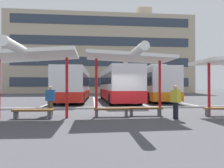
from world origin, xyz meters
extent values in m
plane|color=#47474C|center=(0.00, 0.00, 0.00)|extent=(160.00, 160.00, 0.00)
cube|color=tan|center=(0.00, 35.21, 8.57)|extent=(40.55, 10.69, 17.14)
cube|color=#2D3847|center=(0.00, 29.84, 2.36)|extent=(37.31, 0.08, 1.89)
cube|color=#2D3847|center=(0.00, 29.84, 6.64)|extent=(37.31, 0.08, 1.89)
cube|color=#2D3847|center=(0.00, 29.84, 10.93)|extent=(37.31, 0.08, 1.89)
cube|color=#2D3847|center=(0.00, 29.84, 15.21)|extent=(37.31, 0.08, 1.89)
cube|color=tan|center=(10.14, 35.21, 18.54)|extent=(3.20, 3.20, 2.80)
cube|color=silver|center=(-4.08, 8.72, 1.74)|extent=(2.91, 12.06, 2.92)
cube|color=red|center=(-4.08, 8.72, 0.69)|extent=(2.95, 12.11, 0.82)
cube|color=black|center=(-4.08, 8.72, 2.11)|extent=(2.91, 11.11, 1.08)
cube|color=black|center=(-3.90, 14.69, 2.09)|extent=(2.25, 0.15, 1.75)
cube|color=silver|center=(-4.12, 7.22, 3.38)|extent=(1.60, 2.24, 0.36)
cylinder|color=black|center=(-5.13, 13.15, 0.50)|extent=(0.33, 1.01, 1.00)
cylinder|color=black|center=(-2.77, 13.08, 0.50)|extent=(0.33, 1.01, 1.00)
cylinder|color=black|center=(-5.39, 4.36, 0.50)|extent=(0.33, 1.01, 1.00)
cylinder|color=black|center=(-3.03, 4.29, 0.50)|extent=(0.33, 1.01, 1.00)
cube|color=silver|center=(0.29, 7.50, 1.74)|extent=(2.97, 11.75, 2.94)
cube|color=red|center=(0.29, 7.50, 0.74)|extent=(3.01, 11.79, 0.92)
cube|color=black|center=(0.29, 7.50, 2.20)|extent=(2.97, 10.82, 0.94)
cube|color=black|center=(0.10, 13.30, 2.10)|extent=(2.29, 0.15, 1.76)
cube|color=silver|center=(0.33, 6.04, 3.39)|extent=(1.63, 2.25, 0.36)
cylinder|color=black|center=(-1.05, 11.70, 0.50)|extent=(0.33, 1.01, 1.00)
cylinder|color=black|center=(1.35, 11.77, 0.50)|extent=(0.33, 1.01, 1.00)
cylinder|color=black|center=(-0.78, 3.23, 0.50)|extent=(0.33, 1.01, 1.00)
cylinder|color=black|center=(1.62, 3.30, 0.50)|extent=(0.33, 1.01, 1.00)
cube|color=silver|center=(4.29, 8.47, 1.78)|extent=(3.14, 10.48, 3.02)
cube|color=orange|center=(4.29, 8.47, 0.66)|extent=(3.18, 10.52, 0.77)
cube|color=black|center=(4.29, 8.47, 2.16)|extent=(3.12, 9.65, 1.17)
cube|color=black|center=(4.58, 13.60, 2.14)|extent=(2.25, 0.21, 1.81)
cube|color=silver|center=(4.22, 7.17, 3.47)|extent=(1.66, 2.28, 0.36)
cylinder|color=black|center=(3.32, 12.10, 0.50)|extent=(0.36, 1.02, 1.00)
cylinder|color=black|center=(5.67, 11.97, 0.50)|extent=(0.36, 1.02, 1.00)
cylinder|color=black|center=(2.91, 4.96, 0.50)|extent=(0.36, 1.02, 1.00)
cylinder|color=black|center=(5.27, 4.83, 0.50)|extent=(0.36, 1.02, 1.00)
cube|color=white|center=(-6.00, 8.75, 0.00)|extent=(0.16, 14.00, 0.01)
cube|color=white|center=(-2.00, 8.75, 0.00)|extent=(0.16, 14.00, 0.01)
cube|color=white|center=(2.00, 8.75, 0.00)|extent=(0.16, 14.00, 0.01)
cube|color=white|center=(6.00, 8.75, 0.00)|extent=(0.16, 14.00, 0.01)
cylinder|color=red|center=(-3.49, -2.90, 1.48)|extent=(0.14, 0.14, 2.95)
cube|color=white|center=(-5.07, -2.90, 3.03)|extent=(4.17, 3.07, 0.43)
cylinder|color=white|center=(-5.07, -4.28, 3.00)|extent=(0.36, 4.17, 0.36)
cube|color=brown|center=(-5.07, -2.90, 0.40)|extent=(1.92, 0.48, 0.10)
cube|color=#4C4C51|center=(-5.88, -2.88, 0.17)|extent=(0.13, 0.34, 0.35)
cube|color=#4C4C51|center=(-4.27, -2.93, 0.17)|extent=(0.13, 0.34, 0.35)
cylinder|color=red|center=(-2.05, -2.55, 1.48)|extent=(0.14, 0.14, 2.97)
cylinder|color=red|center=(1.30, -2.55, 1.48)|extent=(0.14, 0.14, 2.97)
cube|color=white|center=(-0.37, -2.55, 3.05)|extent=(4.35, 2.65, 0.37)
cylinder|color=white|center=(-0.37, -3.72, 3.02)|extent=(0.36, 4.34, 0.36)
cube|color=brown|center=(-1.27, -2.70, 0.40)|extent=(1.80, 0.48, 0.10)
cube|color=#4C4C51|center=(-2.02, -2.67, 0.17)|extent=(0.13, 0.34, 0.35)
cube|color=#4C4C51|center=(-0.53, -2.72, 0.17)|extent=(0.13, 0.34, 0.35)
cube|color=brown|center=(0.53, -2.53, 0.40)|extent=(1.80, 0.45, 0.10)
cube|color=#4C4C51|center=(-0.22, -2.51, 0.17)|extent=(0.13, 0.34, 0.35)
cube|color=#4C4C51|center=(1.27, -2.54, 0.17)|extent=(0.13, 0.34, 0.35)
cylinder|color=red|center=(3.79, -2.96, 1.40)|extent=(0.14, 0.14, 2.80)
cube|color=brown|center=(4.36, -3.02, 0.40)|extent=(1.64, 0.63, 0.10)
cube|color=#4C4C51|center=(3.71, -2.94, 0.17)|extent=(0.16, 0.35, 0.35)
cube|color=#ADADA8|center=(0.00, 0.99, 0.06)|extent=(44.00, 0.24, 0.12)
cylinder|color=brown|center=(-4.56, -1.87, 0.39)|extent=(0.14, 0.14, 0.78)
cylinder|color=brown|center=(-4.40, -1.90, 0.39)|extent=(0.14, 0.14, 0.78)
cube|color=#2659A5|center=(-4.48, -1.88, 1.07)|extent=(0.49, 0.31, 0.58)
sphere|color=beige|center=(-4.48, -1.88, 1.46)|extent=(0.21, 0.21, 0.21)
cylinder|color=black|center=(1.64, -3.66, 0.40)|extent=(0.14, 0.14, 0.79)
cylinder|color=black|center=(1.69, -3.81, 0.40)|extent=(0.14, 0.14, 0.79)
cube|color=gold|center=(1.66, -3.73, 1.09)|extent=(0.35, 0.51, 0.59)
sphere|color=tan|center=(1.66, -3.73, 1.49)|extent=(0.21, 0.21, 0.21)
camera|label=1|loc=(-2.28, -13.13, 1.57)|focal=33.10mm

